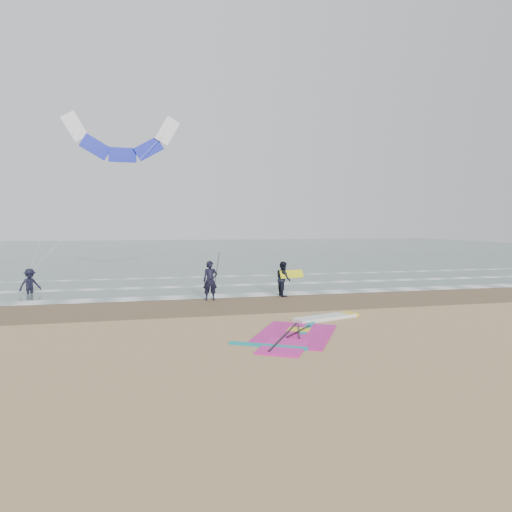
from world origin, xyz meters
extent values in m
plane|color=tan|center=(0.00, 0.00, 0.00)|extent=(120.00, 120.00, 0.00)
cube|color=#47605E|center=(0.00, 48.00, 0.01)|extent=(120.00, 80.00, 0.02)
cube|color=brown|center=(0.00, 6.00, 0.00)|extent=(120.00, 5.00, 0.01)
cube|color=white|center=(0.00, 8.20, 0.03)|extent=(120.00, 1.20, 0.02)
cube|color=white|center=(0.00, 12.00, 0.03)|extent=(120.00, 0.70, 0.02)
cube|color=white|center=(0.00, 16.50, 0.03)|extent=(120.00, 0.50, 0.01)
cube|color=white|center=(1.12, 2.01, 0.06)|extent=(2.65, 1.41, 0.12)
cube|color=yellow|center=(2.25, 2.37, 0.07)|extent=(0.63, 0.73, 0.13)
cube|color=#DA1B93|center=(-0.74, -0.05, 0.02)|extent=(3.62, 4.00, 0.04)
cube|color=#DA1B93|center=(-1.52, -1.40, 0.02)|extent=(2.00, 2.23, 0.05)
cube|color=#0C8C99|center=(0.29, 1.29, 0.03)|extent=(1.85, 2.98, 0.05)
cube|color=#0C8C99|center=(-1.93, -1.19, 0.03)|extent=(2.17, 1.38, 0.05)
cube|color=yellow|center=(-0.43, 0.46, 0.03)|extent=(0.94, 0.90, 0.05)
cylinder|color=black|center=(-1.16, -0.26, 0.05)|extent=(1.91, 3.25, 0.06)
cylinder|color=black|center=(-0.54, 0.15, 0.07)|extent=(1.27, 1.41, 0.04)
cylinder|color=black|center=(-0.54, 0.15, 0.07)|extent=(0.61, 1.78, 0.04)
imported|color=black|center=(-2.52, 7.19, 0.92)|extent=(0.68, 0.45, 1.85)
imported|color=black|center=(1.15, 7.62, 0.86)|extent=(0.70, 0.88, 1.72)
imported|color=black|center=(-11.19, 11.12, 0.83)|extent=(1.23, 1.11, 1.65)
cylinder|color=black|center=(-2.22, 7.19, 1.35)|extent=(0.17, 0.86, 1.82)
cube|color=yellow|center=(1.55, 7.52, 1.09)|extent=(1.30, 0.51, 0.39)
cube|color=white|center=(-9.32, 14.36, 9.12)|extent=(1.52, 0.27, 1.79)
cube|color=#121DC2|center=(-8.22, 14.36, 8.01)|extent=(1.79, 0.30, 1.52)
cube|color=#121DC2|center=(-6.71, 14.36, 7.61)|extent=(1.59, 0.28, 0.84)
cube|color=#121DC2|center=(-5.20, 14.36, 8.01)|extent=(1.79, 0.30, 1.52)
cube|color=white|center=(-4.10, 14.36, 9.12)|extent=(1.52, 0.27, 1.79)
cylinder|color=beige|center=(-10.26, 12.74, 5.10)|extent=(1.89, 3.26, 8.04)
cylinder|color=beige|center=(-7.64, 12.74, 5.10)|extent=(7.11, 3.26, 8.04)
camera|label=1|loc=(-5.25, -13.82, 3.57)|focal=32.00mm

